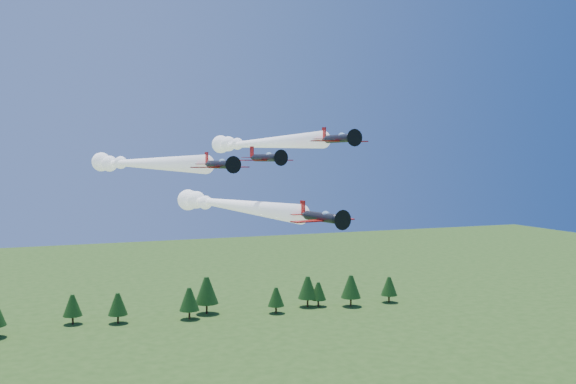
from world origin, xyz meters
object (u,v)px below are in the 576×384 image
object	(u,v)px
plane_lead	(226,204)
plane_slot	(266,158)
plane_left	(137,163)
plane_right	(255,144)

from	to	relation	value
plane_lead	plane_slot	distance (m)	11.87
plane_left	plane_right	size ratio (longest dim) A/B	1.03
plane_right	plane_left	bearing A→B (deg)	177.76
plane_lead	plane_right	bearing A→B (deg)	46.16
plane_lead	plane_left	size ratio (longest dim) A/B	0.84
plane_right	plane_slot	size ratio (longest dim) A/B	6.13
plane_right	plane_slot	xyz separation A→B (m)	(-6.02, -22.81, -2.65)
plane_right	plane_slot	world-z (taller)	plane_right
plane_lead	plane_right	size ratio (longest dim) A/B	0.86
plane_left	plane_slot	xyz separation A→B (m)	(15.17, -22.24, 0.88)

